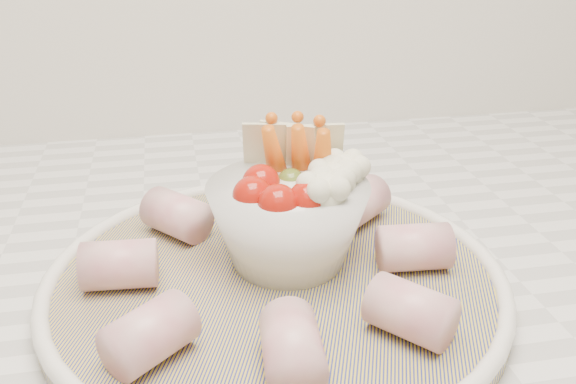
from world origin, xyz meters
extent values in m
cube|color=silver|center=(0.00, 1.45, 0.90)|extent=(2.04, 0.62, 0.04)
cylinder|color=navy|center=(0.10, 1.38, 0.93)|extent=(0.43, 0.43, 0.01)
torus|color=white|center=(0.10, 1.38, 0.94)|extent=(0.34, 0.34, 0.01)
sphere|color=#A8150A|center=(0.08, 1.39, 1.00)|extent=(0.03, 0.03, 0.03)
sphere|color=#A8150A|center=(0.10, 1.38, 1.00)|extent=(0.03, 0.03, 0.03)
sphere|color=#A8150A|center=(0.12, 1.38, 1.00)|extent=(0.03, 0.03, 0.03)
sphere|color=#A8150A|center=(0.09, 1.41, 1.00)|extent=(0.03, 0.03, 0.03)
sphere|color=#516822|center=(0.12, 1.42, 0.99)|extent=(0.02, 0.02, 0.02)
cone|color=#D75F14|center=(0.11, 1.43, 1.01)|extent=(0.04, 0.05, 0.07)
cone|color=#D75F14|center=(0.13, 1.43, 1.01)|extent=(0.03, 0.05, 0.07)
cone|color=#D75F14|center=(0.14, 1.42, 1.01)|extent=(0.03, 0.05, 0.07)
sphere|color=white|center=(0.14, 1.40, 1.00)|extent=(0.03, 0.03, 0.03)
sphere|color=white|center=(0.13, 1.38, 1.00)|extent=(0.03, 0.03, 0.03)
sphere|color=white|center=(0.15, 1.41, 1.00)|extent=(0.03, 0.03, 0.03)
cube|color=beige|center=(0.12, 1.45, 1.01)|extent=(0.04, 0.03, 0.05)
cube|color=beige|center=(0.14, 1.44, 1.01)|extent=(0.04, 0.01, 0.05)
cube|color=beige|center=(0.11, 1.45, 1.01)|extent=(0.05, 0.02, 0.05)
cylinder|color=#C4596B|center=(0.20, 1.38, 0.95)|extent=(0.05, 0.04, 0.03)
cylinder|color=#C4596B|center=(0.18, 1.46, 0.95)|extent=(0.06, 0.06, 0.03)
cylinder|color=#C4596B|center=(0.11, 1.50, 0.95)|extent=(0.04, 0.05, 0.03)
cylinder|color=#C4596B|center=(0.03, 1.46, 0.95)|extent=(0.06, 0.06, 0.03)
cylinder|color=#C4596B|center=(-0.01, 1.39, 0.95)|extent=(0.05, 0.04, 0.03)
cylinder|color=#C4596B|center=(0.01, 1.31, 0.95)|extent=(0.06, 0.06, 0.03)
cylinder|color=#C4596B|center=(0.09, 1.28, 0.95)|extent=(0.04, 0.05, 0.03)
cylinder|color=#C4596B|center=(0.17, 1.30, 0.95)|extent=(0.06, 0.06, 0.03)
camera|label=1|loc=(0.03, 0.99, 1.19)|focal=40.00mm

